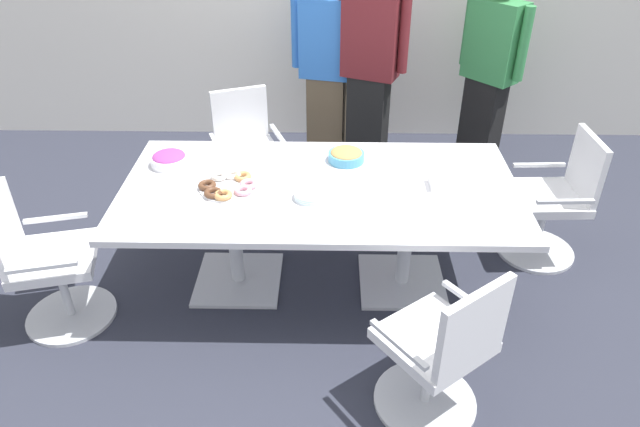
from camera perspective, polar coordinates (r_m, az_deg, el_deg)
ground_plane at (r=3.95m, az=0.00°, el=-6.75°), size 10.00×10.00×0.01m
conference_table at (r=3.58m, az=0.00°, el=1.01°), size 2.40×1.20×0.75m
office_chair_0 at (r=4.64m, az=-7.15°, el=5.57°), size 0.70×0.70×0.91m
office_chair_1 at (r=3.78m, az=-25.22°, el=-4.72°), size 0.65×0.65×0.91m
office_chair_2 at (r=2.97m, az=11.72°, el=-13.37°), size 0.76×0.76×0.91m
office_chair_3 at (r=4.30m, az=21.96°, el=0.85°), size 0.56×0.56×0.91m
person_standing_0 at (r=5.04m, az=0.70°, el=14.11°), size 0.61×0.31×1.71m
person_standing_1 at (r=4.86m, az=4.94°, el=14.31°), size 0.59×0.37×1.85m
person_standing_2 at (r=5.18m, az=16.29°, el=13.32°), size 0.47×0.51×1.71m
snack_bowl_cookies at (r=3.78m, az=2.60°, el=5.74°), size 0.23×0.23×0.09m
snack_bowl_candy_mix at (r=3.85m, az=-14.58°, el=5.21°), size 0.24×0.24×0.09m
donut_platter at (r=3.53m, az=-8.96°, el=2.77°), size 0.35×0.35×0.04m
plate_stack at (r=3.39m, az=-0.92°, el=1.81°), size 0.20×0.20×0.04m
napkin_pile at (r=3.57m, az=11.84°, el=3.08°), size 0.14×0.14×0.07m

